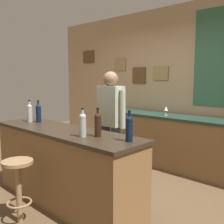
{
  "coord_description": "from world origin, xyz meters",
  "views": [
    {
      "loc": [
        2.54,
        -2.25,
        1.54
      ],
      "look_at": [
        0.0,
        0.45,
        1.05
      ],
      "focal_mm": 42.27,
      "sensor_mm": 36.0,
      "label": 1
    }
  ],
  "objects_px": {
    "wine_bottle_b": "(38,113)",
    "wine_bottle_c": "(83,124)",
    "wine_glass_a": "(166,109)",
    "bartender": "(111,120)",
    "wine_bottle_a": "(30,112)",
    "wine_bottle_e": "(129,128)",
    "wine_bottle_d": "(98,124)",
    "bar_stool": "(18,181)"
  },
  "relations": [
    {
      "from": "wine_bottle_b",
      "to": "wine_bottle_c",
      "type": "distance_m",
      "value": 1.16
    },
    {
      "from": "wine_glass_a",
      "to": "bartender",
      "type": "bearing_deg",
      "value": -97.66
    },
    {
      "from": "wine_bottle_a",
      "to": "wine_bottle_e",
      "type": "xyz_separation_m",
      "value": [
        1.73,
        0.07,
        0.0
      ]
    },
    {
      "from": "wine_bottle_a",
      "to": "wine_bottle_c",
      "type": "distance_m",
      "value": 1.26
    },
    {
      "from": "wine_bottle_b",
      "to": "wine_glass_a",
      "type": "distance_m",
      "value": 2.1
    },
    {
      "from": "bartender",
      "to": "wine_bottle_d",
      "type": "bearing_deg",
      "value": -54.39
    },
    {
      "from": "wine_glass_a",
      "to": "wine_bottle_b",
      "type": "bearing_deg",
      "value": -113.57
    },
    {
      "from": "wine_bottle_b",
      "to": "wine_bottle_e",
      "type": "height_order",
      "value": "same"
    },
    {
      "from": "wine_bottle_b",
      "to": "wine_bottle_e",
      "type": "xyz_separation_m",
      "value": [
        1.62,
        0.01,
        0.0
      ]
    },
    {
      "from": "wine_bottle_c",
      "to": "wine_bottle_e",
      "type": "xyz_separation_m",
      "value": [
        0.47,
        0.18,
        0.0
      ]
    },
    {
      "from": "bar_stool",
      "to": "bartender",
      "type": "bearing_deg",
      "value": 89.94
    },
    {
      "from": "bar_stool",
      "to": "wine_bottle_c",
      "type": "bearing_deg",
      "value": 46.95
    },
    {
      "from": "wine_bottle_c",
      "to": "wine_bottle_d",
      "type": "height_order",
      "value": "same"
    },
    {
      "from": "wine_bottle_d",
      "to": "wine_bottle_e",
      "type": "bearing_deg",
      "value": 9.25
    },
    {
      "from": "wine_bottle_b",
      "to": "bar_stool",
      "type": "bearing_deg",
      "value": -44.87
    },
    {
      "from": "wine_bottle_c",
      "to": "wine_glass_a",
      "type": "relative_size",
      "value": 1.97
    },
    {
      "from": "wine_bottle_b",
      "to": "wine_bottle_c",
      "type": "xyz_separation_m",
      "value": [
        1.14,
        -0.18,
        0.0
      ]
    },
    {
      "from": "bar_stool",
      "to": "wine_bottle_e",
      "type": "distance_m",
      "value": 1.3
    },
    {
      "from": "wine_bottle_b",
      "to": "wine_bottle_d",
      "type": "xyz_separation_m",
      "value": [
        1.24,
        -0.05,
        0.0
      ]
    },
    {
      "from": "wine_bottle_b",
      "to": "wine_bottle_c",
      "type": "height_order",
      "value": "same"
    },
    {
      "from": "bar_stool",
      "to": "wine_bottle_a",
      "type": "distance_m",
      "value": 1.16
    },
    {
      "from": "wine_bottle_b",
      "to": "wine_bottle_e",
      "type": "distance_m",
      "value": 1.62
    },
    {
      "from": "wine_bottle_b",
      "to": "wine_bottle_c",
      "type": "relative_size",
      "value": 1.0
    },
    {
      "from": "bar_stool",
      "to": "wine_bottle_e",
      "type": "bearing_deg",
      "value": 35.92
    },
    {
      "from": "wine_bottle_c",
      "to": "wine_bottle_d",
      "type": "bearing_deg",
      "value": 50.42
    },
    {
      "from": "wine_bottle_a",
      "to": "wine_bottle_d",
      "type": "bearing_deg",
      "value": 0.57
    },
    {
      "from": "wine_bottle_c",
      "to": "wine_bottle_d",
      "type": "distance_m",
      "value": 0.16
    },
    {
      "from": "bar_stool",
      "to": "wine_bottle_b",
      "type": "bearing_deg",
      "value": 135.13
    },
    {
      "from": "wine_bottle_d",
      "to": "wine_glass_a",
      "type": "relative_size",
      "value": 1.97
    },
    {
      "from": "wine_bottle_b",
      "to": "wine_glass_a",
      "type": "xyz_separation_m",
      "value": [
        0.84,
        1.92,
        -0.05
      ]
    },
    {
      "from": "wine_bottle_c",
      "to": "wine_glass_a",
      "type": "distance_m",
      "value": 2.12
    },
    {
      "from": "bar_stool",
      "to": "wine_bottle_c",
      "type": "relative_size",
      "value": 2.22
    },
    {
      "from": "bar_stool",
      "to": "wine_bottle_c",
      "type": "xyz_separation_m",
      "value": [
        0.46,
        0.5,
        0.6
      ]
    },
    {
      "from": "wine_bottle_a",
      "to": "wine_bottle_b",
      "type": "height_order",
      "value": "same"
    },
    {
      "from": "wine_bottle_c",
      "to": "wine_glass_a",
      "type": "xyz_separation_m",
      "value": [
        -0.3,
        2.1,
        -0.05
      ]
    },
    {
      "from": "wine_bottle_d",
      "to": "wine_bottle_e",
      "type": "relative_size",
      "value": 1.0
    },
    {
      "from": "wine_bottle_b",
      "to": "bartender",
      "type": "bearing_deg",
      "value": 47.17
    },
    {
      "from": "wine_bottle_d",
      "to": "wine_glass_a",
      "type": "height_order",
      "value": "wine_bottle_d"
    },
    {
      "from": "wine_bottle_b",
      "to": "wine_glass_a",
      "type": "height_order",
      "value": "wine_bottle_b"
    },
    {
      "from": "wine_bottle_a",
      "to": "wine_bottle_c",
      "type": "height_order",
      "value": "same"
    },
    {
      "from": "bartender",
      "to": "wine_bottle_b",
      "type": "relative_size",
      "value": 5.29
    },
    {
      "from": "bar_stool",
      "to": "wine_glass_a",
      "type": "xyz_separation_m",
      "value": [
        0.16,
        2.6,
        0.55
      ]
    }
  ]
}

